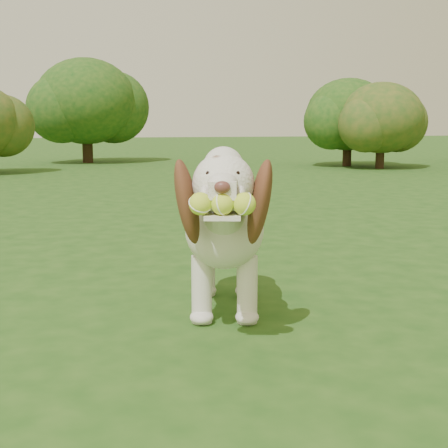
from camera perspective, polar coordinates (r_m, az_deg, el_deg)
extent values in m
plane|color=#1C4614|center=(2.87, 2.81, -10.25)|extent=(80.00, 80.00, 0.00)
ellipsoid|color=silver|center=(3.21, 0.11, -0.45)|extent=(0.55, 0.80, 0.38)
ellipsoid|color=silver|center=(2.93, 0.04, -0.50)|extent=(0.46, 0.46, 0.37)
ellipsoid|color=silver|center=(3.46, 0.18, 0.07)|extent=(0.42, 0.42, 0.34)
cylinder|color=silver|center=(2.77, -0.01, 1.01)|extent=(0.27, 0.34, 0.29)
sphere|color=silver|center=(2.62, -0.06, 3.66)|extent=(0.32, 0.32, 0.26)
sphere|color=silver|center=(2.63, -0.06, 5.25)|extent=(0.21, 0.21, 0.17)
cube|color=silver|center=(2.47, -0.13, 3.20)|extent=(0.15, 0.18, 0.07)
ellipsoid|color=#592D28|center=(2.39, -0.16, 3.38)|extent=(0.07, 0.06, 0.05)
cube|color=silver|center=(2.47, -0.13, 0.75)|extent=(0.18, 0.20, 0.02)
ellipsoid|color=brown|center=(2.64, -3.39, 2.02)|extent=(0.20, 0.24, 0.41)
ellipsoid|color=brown|center=(2.64, 3.28, 2.01)|extent=(0.18, 0.28, 0.41)
cylinder|color=silver|center=(3.61, 0.21, 1.15)|extent=(0.11, 0.20, 0.14)
cylinder|color=silver|center=(3.02, -2.05, -5.98)|extent=(0.12, 0.12, 0.33)
cylinder|color=silver|center=(3.02, 2.14, -5.99)|extent=(0.12, 0.12, 0.33)
cylinder|color=silver|center=(3.49, -1.64, -3.90)|extent=(0.12, 0.12, 0.33)
cylinder|color=silver|center=(3.49, 1.98, -3.91)|extent=(0.12, 0.12, 0.33)
sphere|color=#DBF043|center=(2.42, -2.18, 1.86)|extent=(0.11, 0.11, 0.09)
sphere|color=#DBF043|center=(2.42, -0.15, 1.86)|extent=(0.11, 0.11, 0.09)
sphere|color=#DBF043|center=(2.42, 1.88, 1.85)|extent=(0.11, 0.11, 0.09)
cylinder|color=#382314|center=(15.57, -12.37, 6.96)|extent=(0.25, 0.25, 0.80)
ellipsoid|color=#164615|center=(15.57, -12.51, 10.90)|extent=(2.41, 2.41, 2.05)
cylinder|color=#382314|center=(14.34, 11.19, 6.47)|extent=(0.19, 0.19, 0.62)
ellipsoid|color=#164615|center=(14.32, 11.29, 9.80)|extent=(1.87, 1.87, 1.59)
cylinder|color=#382314|center=(13.68, 14.07, 6.16)|extent=(0.18, 0.18, 0.58)
ellipsoid|color=#164615|center=(13.66, 14.20, 9.40)|extent=(1.74, 1.74, 1.48)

